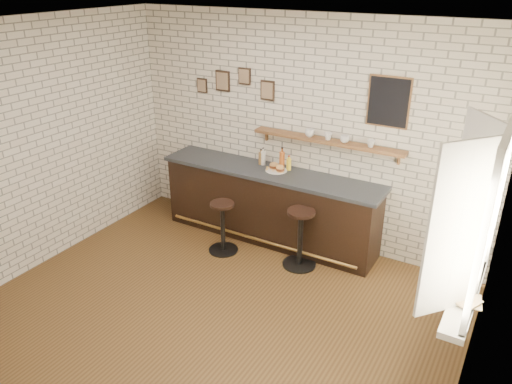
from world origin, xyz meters
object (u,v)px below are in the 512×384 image
bitters_bottle_white (263,158)px  book_upper (460,298)px  sandwich_plate (276,170)px  shelf_cup_a (310,133)px  bar_counter (270,205)px  book_lower (460,299)px  bitters_bottle_brown (261,158)px  bitters_bottle_amber (282,160)px  bar_stool_right (300,236)px  bar_stool_left (223,225)px  shelf_cup_c (345,139)px  shelf_cup_d (371,144)px  shelf_cup_b (328,136)px  ciabatta_sandwich (277,167)px  condiment_bottle_yellow (289,164)px

bitters_bottle_white → book_upper: bearing=-31.0°
sandwich_plate → shelf_cup_a: size_ratio=2.30×
bar_counter → book_lower: size_ratio=13.83×
bitters_bottle_brown → bitters_bottle_white: (0.04, 0.00, 0.01)m
bitters_bottle_amber → bar_stool_right: bearing=-45.2°
shelf_cup_a → bar_stool_left: bearing=-155.2°
bitters_bottle_white → shelf_cup_a: bearing=5.0°
shelf_cup_a → shelf_cup_c: (0.47, 0.00, -0.00)m
bar_stool_right → shelf_cup_d: bearing=47.2°
bar_stool_left → book_upper: (3.04, -0.96, 0.58)m
bitters_bottle_white → shelf_cup_d: size_ratio=2.56×
shelf_cup_b → shelf_cup_c: same height
ciabatta_sandwich → shelf_cup_a: bearing=23.3°
shelf_cup_d → bar_counter: bearing=-157.4°
bar_counter → shelf_cup_b: size_ratio=31.48×
ciabatta_sandwich → bitters_bottle_brown: size_ratio=1.24×
ciabatta_sandwich → shelf_cup_d: 1.28m
ciabatta_sandwich → shelf_cup_b: 0.81m
shelf_cup_d → book_lower: bearing=-37.9°
bitters_bottle_white → book_upper: 3.34m
shelf_cup_c → bar_counter: bearing=102.1°
bitters_bottle_amber → shelf_cup_c: shelf_cup_c is taller
sandwich_plate → shelf_cup_b: (0.64, 0.16, 0.53)m
bar_stool_right → book_lower: size_ratio=3.45×
bitters_bottle_brown → condiment_bottle_yellow: bitters_bottle_brown is taller
bitters_bottle_white → sandwich_plate: bearing=-22.0°
ciabatta_sandwich → bar_stool_right: bearing=-38.7°
bar_stool_right → shelf_cup_d: size_ratio=8.11×
bar_stool_left → shelf_cup_b: size_ratio=7.17×
bitters_bottle_white → shelf_cup_c: (1.11, 0.06, 0.44)m
bar_stool_left → shelf_cup_b: 1.78m
sandwich_plate → shelf_cup_c: 1.02m
shelf_cup_b → bar_counter: bearing=155.1°
bar_stool_right → book_upper: bearing=-29.7°
bar_stool_left → shelf_cup_c: bearing=32.6°
shelf_cup_a → condiment_bottle_yellow: bearing=171.9°
bitters_bottle_brown → book_upper: size_ratio=1.06×
bar_counter → book_lower: bar_counter is taller
bitters_bottle_white → shelf_cup_c: size_ratio=2.11×
shelf_cup_a → shelf_cup_b: 0.25m
bar_stool_left → book_lower: bearing=-17.4°
shelf_cup_c → sandwich_plate: bearing=100.5°
bar_counter → book_upper: size_ratio=15.14×
ciabatta_sandwich → bitters_bottle_white: (-0.27, 0.11, 0.05)m
shelf_cup_c → book_upper: shelf_cup_c is taller
bitters_bottle_white → condiment_bottle_yellow: bearing=0.0°
ciabatta_sandwich → book_lower: bearing=-31.9°
ciabatta_sandwich → bar_stool_left: ciabatta_sandwich is taller
bitters_bottle_brown → bitters_bottle_white: 0.04m
shelf_cup_b → shelf_cup_a: bearing=139.3°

